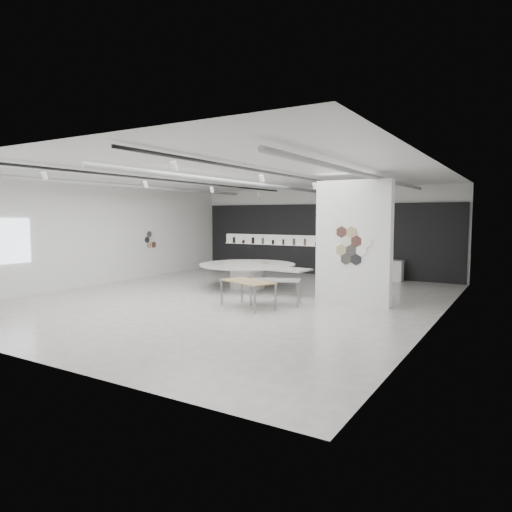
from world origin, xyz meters
The scene contains 7 objects.
room centered at (-0.09, 0.00, 2.07)m, with size 12.02×14.02×3.82m.
back_wall_display centered at (-0.08, 6.93, 1.54)m, with size 11.80×0.27×3.10m.
partition_column centered at (3.50, 1.00, 1.80)m, with size 2.20×0.38×3.60m.
display_island centered at (-0.71, 2.02, 0.57)m, with size 4.53×3.72×0.88m.
sample_table_wood centered at (1.13, -0.99, 0.70)m, with size 1.80×1.33×0.76m.
sample_table_stone centered at (1.59, -0.18, 0.67)m, with size 1.58×1.16×0.73m.
kitchen_counter centered at (2.91, 6.52, 0.42)m, with size 1.50×0.62×1.17m.
Camera 1 is at (7.85, -11.73, 2.57)m, focal length 32.00 mm.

